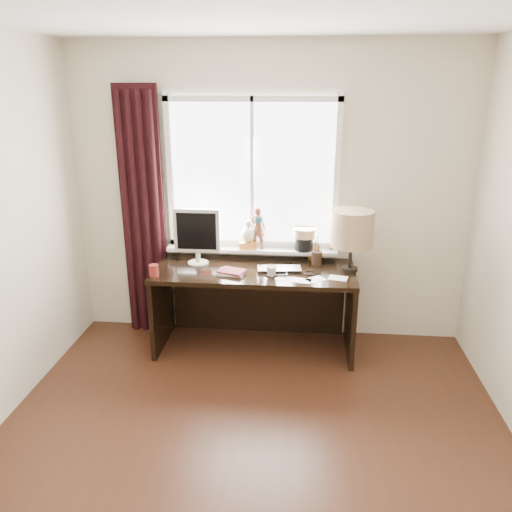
# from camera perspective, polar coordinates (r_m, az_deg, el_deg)

# --- Properties ---
(floor) EXTENTS (3.50, 4.00, 0.00)m
(floor) POSITION_cam_1_polar(r_m,az_deg,el_deg) (3.23, -1.32, -24.73)
(floor) COLOR #3C1E11
(floor) RESTS_ON ground
(wall_back) EXTENTS (3.50, 0.00, 2.60)m
(wall_back) POSITION_cam_1_polar(r_m,az_deg,el_deg) (4.43, 1.57, 6.81)
(wall_back) COLOR beige
(wall_back) RESTS_ON ground
(laptop) EXTENTS (0.39, 0.28, 0.03)m
(laptop) POSITION_cam_1_polar(r_m,az_deg,el_deg) (4.20, 2.71, -1.50)
(laptop) COLOR silver
(laptop) RESTS_ON desk
(mug) EXTENTS (0.12, 0.12, 0.09)m
(mug) POSITION_cam_1_polar(r_m,az_deg,el_deg) (4.07, 1.77, -1.69)
(mug) COLOR white
(mug) RESTS_ON desk
(red_cup) EXTENTS (0.08, 0.08, 0.10)m
(red_cup) POSITION_cam_1_polar(r_m,az_deg,el_deg) (4.15, -11.59, -1.64)
(red_cup) COLOR maroon
(red_cup) RESTS_ON desk
(window) EXTENTS (1.52, 0.21, 1.40)m
(window) POSITION_cam_1_polar(r_m,az_deg,el_deg) (4.39, -0.36, 6.75)
(window) COLOR white
(window) RESTS_ON ground
(curtain) EXTENTS (0.38, 0.09, 2.25)m
(curtain) POSITION_cam_1_polar(r_m,az_deg,el_deg) (4.59, -12.81, 4.43)
(curtain) COLOR black
(curtain) RESTS_ON floor
(desk) EXTENTS (1.70, 0.70, 0.75)m
(desk) POSITION_cam_1_polar(r_m,az_deg,el_deg) (4.42, -0.06, -4.04)
(desk) COLOR black
(desk) RESTS_ON floor
(monitor) EXTENTS (0.40, 0.18, 0.49)m
(monitor) POSITION_cam_1_polar(r_m,az_deg,el_deg) (4.31, -6.76, 2.61)
(monitor) COLOR beige
(monitor) RESTS_ON desk
(notebook_stack) EXTENTS (0.25, 0.21, 0.03)m
(notebook_stack) POSITION_cam_1_polar(r_m,az_deg,el_deg) (4.14, -2.84, -1.82)
(notebook_stack) COLOR beige
(notebook_stack) RESTS_ON desk
(brush_holder) EXTENTS (0.09, 0.09, 0.25)m
(brush_holder) POSITION_cam_1_polar(r_m,az_deg,el_deg) (4.35, 6.96, -0.22)
(brush_holder) COLOR black
(brush_holder) RESTS_ON desk
(icon_frame) EXTENTS (0.10, 0.04, 0.13)m
(icon_frame) POSITION_cam_1_polar(r_m,az_deg,el_deg) (4.45, 6.62, 0.27)
(icon_frame) COLOR gold
(icon_frame) RESTS_ON desk
(table_lamp) EXTENTS (0.35, 0.35, 0.52)m
(table_lamp) POSITION_cam_1_polar(r_m,az_deg,el_deg) (4.16, 10.90, 3.03)
(table_lamp) COLOR black
(table_lamp) RESTS_ON desk
(loose_papers) EXTENTS (0.46, 0.22, 0.00)m
(loose_papers) POSITION_cam_1_polar(r_m,az_deg,el_deg) (4.04, 7.15, -2.66)
(loose_papers) COLOR white
(loose_papers) RESTS_ON desk
(desk_cables) EXTENTS (0.49, 0.41, 0.01)m
(desk_cables) POSITION_cam_1_polar(r_m,az_deg,el_deg) (4.19, 3.61, -1.72)
(desk_cables) COLOR black
(desk_cables) RESTS_ON desk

